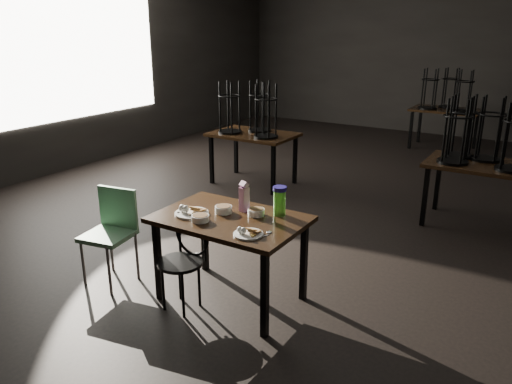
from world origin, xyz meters
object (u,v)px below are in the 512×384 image
Objects in this scene: school_chair at (112,227)px; main_table at (230,226)px; juice_carton at (244,197)px; water_bottle at (280,201)px; bentwood_chair at (185,255)px.

main_table is at bearing 3.57° from school_chair.
juice_carton reaches higher than main_table.
water_bottle is (0.30, 0.07, 0.00)m from juice_carton.
main_table is at bearing -142.08° from water_bottle.
school_chair is (-1.13, -0.44, -0.36)m from juice_carton.
water_bottle is 0.89m from bentwood_chair.
main_table is 0.27m from juice_carton.
juice_carton is 1.26m from school_chair.
juice_carton is 0.67m from bentwood_chair.
water_bottle is at bearing 9.93° from school_chair.
bentwood_chair is at bearing -133.64° from main_table.
main_table is 1.41× the size of school_chair.
school_chair reaches higher than bentwood_chair.
water_bottle reaches higher than main_table.
school_chair is (-1.11, -0.26, -0.16)m from main_table.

